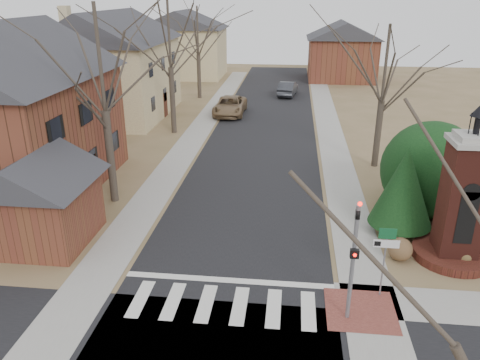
# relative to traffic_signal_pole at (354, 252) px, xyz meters

# --- Properties ---
(ground) EXTENTS (120.00, 120.00, 0.00)m
(ground) POSITION_rel_traffic_signal_pole_xyz_m (-4.30, -0.57, -2.59)
(ground) COLOR brown
(ground) RESTS_ON ground
(main_street) EXTENTS (8.00, 70.00, 0.01)m
(main_street) POSITION_rel_traffic_signal_pole_xyz_m (-4.30, 21.43, -2.58)
(main_street) COLOR black
(main_street) RESTS_ON ground
(crosswalk_zone) EXTENTS (8.00, 2.20, 0.02)m
(crosswalk_zone) POSITION_rel_traffic_signal_pole_xyz_m (-4.30, 0.23, -2.58)
(crosswalk_zone) COLOR silver
(crosswalk_zone) RESTS_ON ground
(stop_bar) EXTENTS (8.00, 0.35, 0.02)m
(stop_bar) POSITION_rel_traffic_signal_pole_xyz_m (-4.30, 1.73, -2.58)
(stop_bar) COLOR silver
(stop_bar) RESTS_ON ground
(sidewalk_right_main) EXTENTS (2.00, 60.00, 0.02)m
(sidewalk_right_main) POSITION_rel_traffic_signal_pole_xyz_m (0.90, 21.43, -2.58)
(sidewalk_right_main) COLOR gray
(sidewalk_right_main) RESTS_ON ground
(sidewalk_left) EXTENTS (2.00, 60.00, 0.02)m
(sidewalk_left) POSITION_rel_traffic_signal_pole_xyz_m (-9.50, 21.43, -2.58)
(sidewalk_left) COLOR gray
(sidewalk_left) RESTS_ON ground
(curb_apron) EXTENTS (2.40, 2.40, 0.02)m
(curb_apron) POSITION_rel_traffic_signal_pole_xyz_m (0.50, 0.43, -2.57)
(curb_apron) COLOR brown
(curb_apron) RESTS_ON ground
(traffic_signal_pole) EXTENTS (0.28, 0.41, 4.50)m
(traffic_signal_pole) POSITION_rel_traffic_signal_pole_xyz_m (0.00, 0.00, 0.00)
(traffic_signal_pole) COLOR slate
(traffic_signal_pole) RESTS_ON ground
(sign_post) EXTENTS (0.90, 0.07, 2.75)m
(sign_post) POSITION_rel_traffic_signal_pole_xyz_m (1.29, 1.41, -0.64)
(sign_post) COLOR slate
(sign_post) RESTS_ON ground
(brick_gate_monument) EXTENTS (3.20, 3.20, 6.47)m
(brick_gate_monument) POSITION_rel_traffic_signal_pole_xyz_m (4.70, 4.42, -0.42)
(brick_gate_monument) COLOR #501F17
(brick_gate_monument) RESTS_ON ground
(house_brick_left) EXTENTS (9.80, 11.80, 9.42)m
(house_brick_left) POSITION_rel_traffic_signal_pole_xyz_m (-17.31, 9.42, 2.07)
(house_brick_left) COLOR brown
(house_brick_left) RESTS_ON ground
(house_stucco_left) EXTENTS (9.80, 12.80, 9.28)m
(house_stucco_left) POSITION_rel_traffic_signal_pole_xyz_m (-17.80, 26.42, 2.01)
(house_stucco_left) COLOR beige
(house_stucco_left) RESTS_ON ground
(garage_left) EXTENTS (4.80, 4.80, 4.29)m
(garage_left) POSITION_rel_traffic_signal_pole_xyz_m (-12.82, 3.92, -0.35)
(garage_left) COLOR brown
(garage_left) RESTS_ON ground
(house_distant_left) EXTENTS (10.80, 8.80, 8.53)m
(house_distant_left) POSITION_rel_traffic_signal_pole_xyz_m (-16.31, 47.42, 1.66)
(house_distant_left) COLOR beige
(house_distant_left) RESTS_ON ground
(house_distant_right) EXTENTS (8.80, 8.80, 7.30)m
(house_distant_right) POSITION_rel_traffic_signal_pole_xyz_m (3.69, 47.42, 1.06)
(house_distant_right) COLOR brown
(house_distant_right) RESTS_ON ground
(evergreen_near) EXTENTS (2.80, 2.80, 4.10)m
(evergreen_near) POSITION_rel_traffic_signal_pole_xyz_m (2.90, 6.43, -0.29)
(evergreen_near) COLOR #473D33
(evergreen_near) RESTS_ON ground
(evergreen_mid) EXTENTS (3.40, 3.40, 4.70)m
(evergreen_mid) POSITION_rel_traffic_signal_pole_xyz_m (6.20, 7.63, 0.01)
(evergreen_mid) COLOR #473D33
(evergreen_mid) RESTS_ON ground
(evergreen_mass) EXTENTS (4.80, 4.80, 4.80)m
(evergreen_mass) POSITION_rel_traffic_signal_pole_xyz_m (4.70, 8.93, -0.19)
(evergreen_mass) COLOR black
(evergreen_mass) RESTS_ON ground
(bare_tree_0) EXTENTS (8.05, 8.05, 11.15)m
(bare_tree_0) POSITION_rel_traffic_signal_pole_xyz_m (-11.30, 8.43, 5.11)
(bare_tree_0) COLOR #473D33
(bare_tree_0) RESTS_ON ground
(bare_tree_1) EXTENTS (8.40, 8.40, 11.64)m
(bare_tree_1) POSITION_rel_traffic_signal_pole_xyz_m (-11.30, 21.43, 5.44)
(bare_tree_1) COLOR #473D33
(bare_tree_1) RESTS_ON ground
(bare_tree_2) EXTENTS (7.35, 7.35, 10.19)m
(bare_tree_2) POSITION_rel_traffic_signal_pole_xyz_m (-11.80, 34.43, 4.44)
(bare_tree_2) COLOR #473D33
(bare_tree_2) RESTS_ON ground
(bare_tree_3) EXTENTS (7.00, 7.00, 9.70)m
(bare_tree_3) POSITION_rel_traffic_signal_pole_xyz_m (3.20, 15.43, 4.10)
(bare_tree_3) COLOR #473D33
(bare_tree_3) RESTS_ON ground
(pickup_truck) EXTENTS (2.66, 5.65, 1.56)m
(pickup_truck) POSITION_rel_traffic_signal_pole_xyz_m (-7.70, 27.68, -1.81)
(pickup_truck) COLOR olive
(pickup_truck) RESTS_ON ground
(distant_car) EXTENTS (2.19, 4.73, 1.50)m
(distant_car) POSITION_rel_traffic_signal_pole_xyz_m (-2.70, 36.51, -1.84)
(distant_car) COLOR #34363C
(distant_car) RESTS_ON ground
(dry_shrub_left) EXTENTS (0.97, 0.97, 0.97)m
(dry_shrub_left) POSITION_rel_traffic_signal_pole_xyz_m (2.50, 4.03, -2.10)
(dry_shrub_left) COLOR brown
(dry_shrub_left) RESTS_ON ground
(dry_shrub_right) EXTENTS (0.80, 0.80, 0.80)m
(dry_shrub_right) POSITION_rel_traffic_signal_pole_xyz_m (5.00, 4.03, -2.18)
(dry_shrub_right) COLOR brown
(dry_shrub_right) RESTS_ON ground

